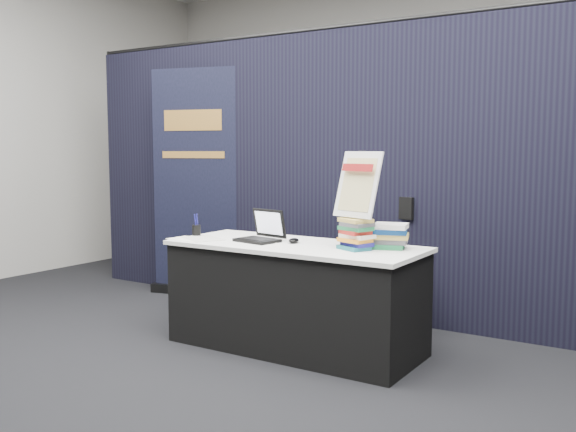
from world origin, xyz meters
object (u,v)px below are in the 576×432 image
at_px(display_table, 295,296).
at_px(pullup_banner, 195,196).
at_px(info_sign, 358,185).
at_px(stacking_chair, 381,255).
at_px(book_stack_tall, 355,234).
at_px(book_stack_short, 389,236).
at_px(laptop, 260,234).

distance_m(display_table, pullup_banner, 2.02).
distance_m(display_table, info_sign, 0.93).
bearing_deg(stacking_chair, book_stack_tall, -59.31).
xyz_separation_m(book_stack_short, stacking_chair, (-0.38, 0.71, -0.26)).
relative_size(display_table, book_stack_short, 6.46).
bearing_deg(info_sign, display_table, -161.06).
bearing_deg(pullup_banner, laptop, -47.79).
bearing_deg(pullup_banner, info_sign, -36.70).
xyz_separation_m(book_stack_tall, pullup_banner, (-2.18, 0.92, 0.11)).
distance_m(pullup_banner, stacking_chair, 2.01).
bearing_deg(laptop, info_sign, 13.72).
height_order(laptop, stacking_chair, stacking_chair).
relative_size(laptop, stacking_chair, 0.32).
xyz_separation_m(display_table, laptop, (-0.28, -0.02, 0.43)).
xyz_separation_m(info_sign, stacking_chair, (-0.21, 0.85, -0.60)).
relative_size(display_table, pullup_banner, 0.83).
distance_m(display_table, laptop, 0.51).
relative_size(laptop, book_stack_tall, 1.42).
distance_m(laptop, book_stack_tall, 0.75).
xyz_separation_m(laptop, pullup_banner, (-1.43, 0.94, 0.16)).
height_order(book_stack_tall, pullup_banner, pullup_banner).
distance_m(laptop, info_sign, 0.84).
bearing_deg(display_table, book_stack_short, 14.32).
xyz_separation_m(info_sign, pullup_banner, (-2.18, 0.89, -0.21)).
height_order(display_table, info_sign, info_sign).
bearing_deg(pullup_banner, stacking_chair, -15.73).
height_order(display_table, book_stack_tall, book_stack_tall).
relative_size(pullup_banner, stacking_chair, 2.10).
relative_size(book_stack_tall, pullup_banner, 0.11).
distance_m(display_table, book_stack_short, 0.80).
height_order(book_stack_tall, book_stack_short, book_stack_tall).
height_order(pullup_banner, stacking_chair, pullup_banner).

